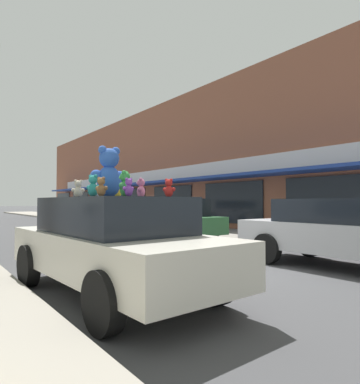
{
  "coord_description": "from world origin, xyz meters",
  "views": [
    {
      "loc": [
        -4.88,
        -5.55,
        1.42
      ],
      "look_at": [
        -0.63,
        0.13,
        1.63
      ],
      "focal_mm": 32.0,
      "sensor_mm": 36.0,
      "label": 1
    }
  ],
  "objects_px": {
    "teddy_bear_brown": "(101,187)",
    "parked_car_far_right": "(103,214)",
    "teddy_bear_white": "(98,191)",
    "teddy_bear_cream": "(78,189)",
    "teddy_bear_green": "(125,184)",
    "plush_art_car": "(112,243)",
    "teddy_bear_yellow": "(117,188)",
    "teddy_bear_teal": "(93,186)",
    "teddy_bear_red": "(169,188)",
    "teddy_bear_giant": "(109,173)",
    "teddy_bear_purple": "(129,187)",
    "parked_car_far_left": "(348,231)",
    "teddy_bear_pink": "(141,188)"
  },
  "relations": [
    {
      "from": "teddy_bear_teal",
      "to": "teddy_bear_brown",
      "type": "xyz_separation_m",
      "value": [
        -0.04,
        -0.37,
        -0.03
      ]
    },
    {
      "from": "teddy_bear_red",
      "to": "teddy_bear_brown",
      "type": "relative_size",
      "value": 1.1
    },
    {
      "from": "teddy_bear_red",
      "to": "teddy_bear_white",
      "type": "distance_m",
      "value": 1.48
    },
    {
      "from": "plush_art_car",
      "to": "teddy_bear_pink",
      "type": "bearing_deg",
      "value": 15.26
    },
    {
      "from": "plush_art_car",
      "to": "teddy_bear_red",
      "type": "distance_m",
      "value": 1.22
    },
    {
      "from": "teddy_bear_green",
      "to": "teddy_bear_giant",
      "type": "bearing_deg",
      "value": -141.8
    },
    {
      "from": "teddy_bear_white",
      "to": "teddy_bear_purple",
      "type": "height_order",
      "value": "teddy_bear_white"
    },
    {
      "from": "teddy_bear_green",
      "to": "teddy_bear_pink",
      "type": "xyz_separation_m",
      "value": [
        0.8,
        0.96,
        -0.0
      ]
    },
    {
      "from": "teddy_bear_yellow",
      "to": "teddy_bear_white",
      "type": "bearing_deg",
      "value": -62.29
    },
    {
      "from": "teddy_bear_green",
      "to": "teddy_bear_yellow",
      "type": "bearing_deg",
      "value": -156.17
    },
    {
      "from": "teddy_bear_teal",
      "to": "teddy_bear_green",
      "type": "bearing_deg",
      "value": -176.1
    },
    {
      "from": "plush_art_car",
      "to": "teddy_bear_green",
      "type": "xyz_separation_m",
      "value": [
        -0.19,
        -0.76,
        0.86
      ]
    },
    {
      "from": "teddy_bear_green",
      "to": "parked_car_far_right",
      "type": "distance_m",
      "value": 13.09
    },
    {
      "from": "teddy_bear_teal",
      "to": "teddy_bear_giant",
      "type": "bearing_deg",
      "value": -79.51
    },
    {
      "from": "teddy_bear_red",
      "to": "parked_car_far_left",
      "type": "distance_m",
      "value": 4.4
    },
    {
      "from": "teddy_bear_brown",
      "to": "parked_car_far_right",
      "type": "xyz_separation_m",
      "value": [
        5.39,
        11.97,
        -0.81
      ]
    },
    {
      "from": "teddy_bear_red",
      "to": "teddy_bear_yellow",
      "type": "distance_m",
      "value": 1.39
    },
    {
      "from": "plush_art_car",
      "to": "parked_car_far_left",
      "type": "height_order",
      "value": "parked_car_far_left"
    },
    {
      "from": "plush_art_car",
      "to": "teddy_bear_red",
      "type": "relative_size",
      "value": 15.9
    },
    {
      "from": "teddy_bear_cream",
      "to": "parked_car_far_right",
      "type": "xyz_separation_m",
      "value": [
        5.19,
        10.59,
        -0.83
      ]
    },
    {
      "from": "teddy_bear_red",
      "to": "teddy_bear_brown",
      "type": "bearing_deg",
      "value": 63.04
    },
    {
      "from": "plush_art_car",
      "to": "teddy_bear_purple",
      "type": "height_order",
      "value": "teddy_bear_purple"
    },
    {
      "from": "teddy_bear_green",
      "to": "teddy_bear_yellow",
      "type": "height_order",
      "value": "teddy_bear_yellow"
    },
    {
      "from": "plush_art_car",
      "to": "teddy_bear_yellow",
      "type": "bearing_deg",
      "value": 56.49
    },
    {
      "from": "teddy_bear_red",
      "to": "teddy_bear_yellow",
      "type": "bearing_deg",
      "value": -22.43
    },
    {
      "from": "teddy_bear_white",
      "to": "teddy_bear_cream",
      "type": "bearing_deg",
      "value": -22.2
    },
    {
      "from": "teddy_bear_white",
      "to": "plush_art_car",
      "type": "bearing_deg",
      "value": 55.4
    },
    {
      "from": "teddy_bear_white",
      "to": "teddy_bear_teal",
      "type": "relative_size",
      "value": 0.78
    },
    {
      "from": "teddy_bear_brown",
      "to": "teddy_bear_purple",
      "type": "bearing_deg",
      "value": -172.5
    },
    {
      "from": "teddy_bear_brown",
      "to": "teddy_bear_pink",
      "type": "bearing_deg",
      "value": -79.1
    },
    {
      "from": "teddy_bear_cream",
      "to": "parked_car_far_right",
      "type": "height_order",
      "value": "teddy_bear_cream"
    },
    {
      "from": "teddy_bear_giant",
      "to": "teddy_bear_cream",
      "type": "xyz_separation_m",
      "value": [
        -0.21,
        0.73,
        -0.23
      ]
    },
    {
      "from": "teddy_bear_giant",
      "to": "teddy_bear_white",
      "type": "height_order",
      "value": "teddy_bear_giant"
    },
    {
      "from": "teddy_bear_cream",
      "to": "teddy_bear_brown",
      "type": "relative_size",
      "value": 1.17
    },
    {
      "from": "teddy_bear_red",
      "to": "parked_car_far_right",
      "type": "xyz_separation_m",
      "value": [
        4.3,
        11.93,
        -0.82
      ]
    },
    {
      "from": "plush_art_car",
      "to": "teddy_bear_purple",
      "type": "xyz_separation_m",
      "value": [
        -0.27,
        -1.01,
        0.81
      ]
    },
    {
      "from": "teddy_bear_red",
      "to": "teddy_bear_pink",
      "type": "relative_size",
      "value": 0.83
    },
    {
      "from": "teddy_bear_yellow",
      "to": "teddy_bear_white",
      "type": "height_order",
      "value": "teddy_bear_yellow"
    },
    {
      "from": "teddy_bear_yellow",
      "to": "teddy_bear_teal",
      "type": "bearing_deg",
      "value": -11.98
    },
    {
      "from": "teddy_bear_green",
      "to": "plush_art_car",
      "type": "bearing_deg",
      "value": -147.26
    },
    {
      "from": "teddy_bear_yellow",
      "to": "teddy_bear_cream",
      "type": "relative_size",
      "value": 1.27
    },
    {
      "from": "teddy_bear_brown",
      "to": "teddy_bear_purple",
      "type": "height_order",
      "value": "teddy_bear_brown"
    },
    {
      "from": "teddy_bear_cream",
      "to": "teddy_bear_brown",
      "type": "height_order",
      "value": "teddy_bear_cream"
    },
    {
      "from": "parked_car_far_left",
      "to": "parked_car_far_right",
      "type": "height_order",
      "value": "parked_car_far_right"
    },
    {
      "from": "teddy_bear_purple",
      "to": "teddy_bear_pink",
      "type": "bearing_deg",
      "value": -136.51
    },
    {
      "from": "teddy_bear_white",
      "to": "parked_car_far_right",
      "type": "relative_size",
      "value": 0.05
    },
    {
      "from": "parked_car_far_right",
      "to": "teddy_bear_giant",
      "type": "bearing_deg",
      "value": -113.74
    },
    {
      "from": "teddy_bear_giant",
      "to": "teddy_bear_cream",
      "type": "distance_m",
      "value": 0.79
    },
    {
      "from": "parked_car_far_right",
      "to": "teddy_bear_red",
      "type": "bearing_deg",
      "value": -109.8
    },
    {
      "from": "teddy_bear_teal",
      "to": "teddy_bear_brown",
      "type": "distance_m",
      "value": 0.38
    }
  ]
}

